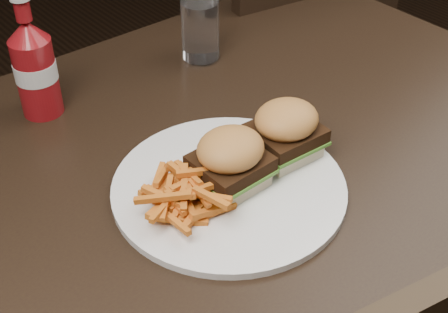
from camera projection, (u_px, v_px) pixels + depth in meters
dining_table at (205, 175)px, 0.87m from camera, size 1.20×0.80×0.04m
chair_far at (264, 79)px, 1.65m from camera, size 0.51×0.51×0.04m
plate at (229, 187)px, 0.81m from camera, size 0.31×0.31×0.01m
sandwich_half_a at (230, 177)px, 0.80m from camera, size 0.08×0.08×0.02m
sandwich_half_b at (285, 147)px, 0.85m from camera, size 0.08×0.08×0.02m
fries_pile at (185, 192)px, 0.76m from camera, size 0.11×0.11×0.04m
ketchup_bottle at (37, 78)px, 0.92m from camera, size 0.07×0.07×0.12m
tumbler at (200, 30)px, 1.05m from camera, size 0.06×0.06×0.10m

